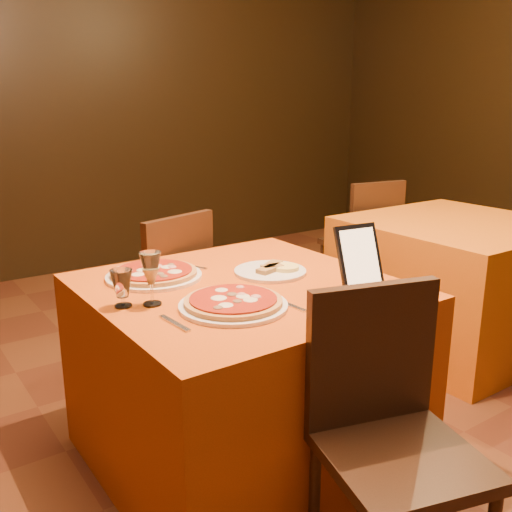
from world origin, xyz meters
TOP-DOWN VIEW (x-y plane):
  - floor at (0.00, 0.00)m, footprint 6.00×7.00m
  - wall_back at (0.00, 3.50)m, footprint 6.00×0.01m
  - main_table at (-0.53, 0.41)m, footprint 1.10×1.10m
  - side_table at (1.16, 0.67)m, footprint 1.10×1.10m
  - chair_main_near at (-0.53, -0.39)m, footprint 0.51×0.51m
  - chair_main_far at (-0.53, 1.21)m, footprint 0.48×0.48m
  - chair_side_far at (1.16, 1.47)m, footprint 0.45×0.45m
  - pizza_near at (-0.69, 0.23)m, footprint 0.37×0.37m
  - pizza_far at (-0.77, 0.69)m, footprint 0.38×0.38m
  - cutlet_dish at (-0.36, 0.48)m, footprint 0.29×0.29m
  - wine_glass at (-0.91, 0.41)m, footprint 0.10×0.10m
  - water_glass at (-1.00, 0.45)m, footprint 0.07×0.07m
  - tablet at (-0.20, 0.13)m, footprint 0.19×0.12m
  - knife at (-0.53, 0.16)m, footprint 0.03×0.21m
  - fork_near at (-0.92, 0.21)m, footprint 0.03×0.17m
  - fork_far at (-0.58, 0.74)m, footprint 0.08×0.16m

SIDE VIEW (x-z plane):
  - floor at x=0.00m, z-range -0.01..0.00m
  - main_table at x=-0.53m, z-range 0.00..0.75m
  - side_table at x=1.16m, z-range 0.00..0.75m
  - chair_main_near at x=-0.53m, z-range 0.00..0.91m
  - chair_main_far at x=-0.53m, z-range 0.00..0.91m
  - chair_side_far at x=1.16m, z-range 0.00..0.91m
  - knife at x=-0.53m, z-range 0.75..0.76m
  - fork_near at x=-0.92m, z-range 0.75..0.76m
  - fork_far at x=-0.58m, z-range 0.75..0.76m
  - cutlet_dish at x=-0.36m, z-range 0.75..0.78m
  - pizza_far at x=-0.77m, z-range 0.75..0.78m
  - pizza_near at x=-0.69m, z-range 0.75..0.78m
  - water_glass at x=-1.00m, z-range 0.75..0.88m
  - wine_glass at x=-0.91m, z-range 0.75..0.94m
  - tablet at x=-0.20m, z-range 0.75..0.99m
  - wall_back at x=0.00m, z-range 0.00..2.80m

